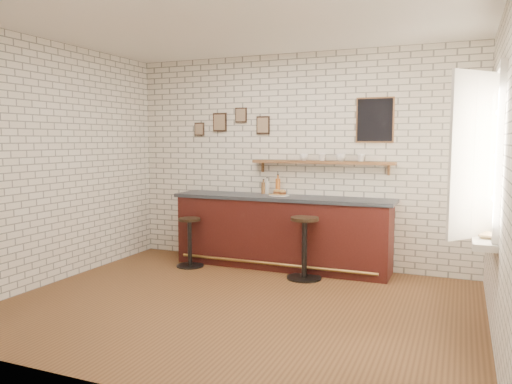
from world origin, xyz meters
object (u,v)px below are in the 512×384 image
at_px(book_upper, 482,234).
at_px(shelf_cup_c, 341,157).
at_px(bitters_bottle_brown, 263,188).
at_px(condiment_bottle_yellow, 278,189).
at_px(shelf_cup_a, 304,157).
at_px(ciabatta_sandwich, 280,192).
at_px(bar_stool_left, 190,241).
at_px(book_lower, 482,236).
at_px(bar_counter, 281,232).
at_px(bitters_bottle_white, 267,187).
at_px(shelf_cup_d, 361,158).
at_px(sandwich_plate, 279,195).
at_px(shelf_cup_b, 322,157).
at_px(bitters_bottle_amber, 278,186).
at_px(bar_stool_right, 304,246).

bearing_deg(book_upper, shelf_cup_c, 149.47).
relative_size(bitters_bottle_brown, condiment_bottle_yellow, 1.08).
bearing_deg(condiment_bottle_yellow, shelf_cup_a, 1.41).
xyz_separation_m(ciabatta_sandwich, bar_stool_left, (-1.17, -0.49, -0.69)).
bearing_deg(book_lower, ciabatta_sandwich, 153.91).
relative_size(bar_counter, bitters_bottle_white, 13.04).
bearing_deg(bitters_bottle_brown, shelf_cup_d, 0.39).
distance_m(shelf_cup_c, book_upper, 2.63).
bearing_deg(book_upper, sandwich_plate, 163.07).
relative_size(book_lower, book_upper, 0.97).
bearing_deg(bitters_bottle_white, bar_counter, -33.27).
bearing_deg(bar_stool_left, bar_counter, 20.50).
relative_size(shelf_cup_b, shelf_cup_d, 1.00).
bearing_deg(shelf_cup_c, shelf_cup_a, 88.26).
bearing_deg(bitters_bottle_amber, bitters_bottle_white, 180.00).
bearing_deg(shelf_cup_c, book_upper, -139.82).
relative_size(shelf_cup_d, book_upper, 0.48).
height_order(sandwich_plate, shelf_cup_a, shelf_cup_a).
bearing_deg(bar_stool_left, ciabatta_sandwich, 22.83).
height_order(shelf_cup_b, shelf_cup_c, shelf_cup_c).
relative_size(bar_counter, bar_stool_left, 4.47).
bearing_deg(ciabatta_sandwich, shelf_cup_d, 8.41).
bearing_deg(shelf_cup_d, sandwich_plate, -170.26).
bearing_deg(shelf_cup_a, shelf_cup_c, -10.97).
bearing_deg(shelf_cup_a, shelf_cup_b, -10.97).
distance_m(bitters_bottle_white, book_upper, 3.37).
bearing_deg(shelf_cup_a, bitters_bottle_white, 170.02).
distance_m(ciabatta_sandwich, shelf_cup_b, 0.76).
distance_m(sandwich_plate, bar_stool_left, 1.42).
xyz_separation_m(bitters_bottle_amber, book_lower, (2.62, -1.89, -0.19)).
xyz_separation_m(sandwich_plate, bitters_bottle_white, (-0.24, 0.15, 0.09)).
relative_size(bar_counter, shelf_cup_d, 28.39).
bearing_deg(ciabatta_sandwich, bitters_bottle_white, 148.66).
bearing_deg(shelf_cup_a, bitters_bottle_amber, 170.44).
xyz_separation_m(bar_counter, shelf_cup_c, (0.78, 0.20, 1.04)).
xyz_separation_m(condiment_bottle_yellow, shelf_cup_a, (0.38, 0.01, 0.45)).
distance_m(sandwich_plate, shelf_cup_a, 0.64).
distance_m(bar_stool_right, shelf_cup_a, 1.30).
distance_m(bar_counter, shelf_cup_a, 1.09).
bearing_deg(shelf_cup_a, ciabatta_sandwich, -162.60).
distance_m(bitters_bottle_brown, bitters_bottle_amber, 0.22).
height_order(bitters_bottle_white, shelf_cup_d, shelf_cup_d).
relative_size(shelf_cup_a, shelf_cup_b, 1.09).
height_order(shelf_cup_b, book_upper, shelf_cup_b).
bearing_deg(bar_stool_left, shelf_cup_a, 23.99).
height_order(shelf_cup_c, book_upper, shelf_cup_c).
bearing_deg(sandwich_plate, bar_counter, -37.23).
height_order(sandwich_plate, book_lower, sandwich_plate).
height_order(bar_counter, shelf_cup_d, shelf_cup_d).
bearing_deg(book_upper, shelf_cup_a, 157.05).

